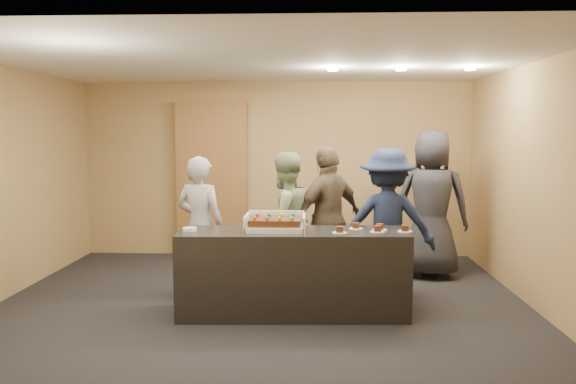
% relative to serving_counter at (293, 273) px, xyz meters
% --- Properties ---
extents(room, '(6.04, 6.00, 2.70)m').
position_rel_serving_counter_xyz_m(room, '(-0.36, 0.42, 0.90)').
color(room, black).
rests_on(room, ground).
extents(serving_counter, '(2.43, 0.80, 0.90)m').
position_rel_serving_counter_xyz_m(serving_counter, '(0.00, 0.00, 0.00)').
color(serving_counter, black).
rests_on(serving_counter, floor).
extents(storage_cabinet, '(1.09, 0.15, 2.41)m').
position_rel_serving_counter_xyz_m(storage_cabinet, '(-1.36, 2.83, 0.75)').
color(storage_cabinet, brown).
rests_on(storage_cabinet, floor).
extents(cake_box, '(0.63, 0.43, 0.18)m').
position_rel_serving_counter_xyz_m(cake_box, '(-0.19, 0.02, 0.49)').
color(cake_box, white).
rests_on(cake_box, serving_counter).
extents(sheet_cake, '(0.53, 0.37, 0.11)m').
position_rel_serving_counter_xyz_m(sheet_cake, '(-0.19, 0.00, 0.55)').
color(sheet_cake, '#3E220E').
rests_on(sheet_cake, cake_box).
extents(plate_stack, '(0.15, 0.15, 0.04)m').
position_rel_serving_counter_xyz_m(plate_stack, '(-1.08, -0.07, 0.47)').
color(plate_stack, white).
rests_on(plate_stack, serving_counter).
extents(slice_a, '(0.15, 0.15, 0.07)m').
position_rel_serving_counter_xyz_m(slice_a, '(0.48, -0.12, 0.47)').
color(slice_a, white).
rests_on(slice_a, serving_counter).
extents(slice_b, '(0.15, 0.15, 0.07)m').
position_rel_serving_counter_xyz_m(slice_b, '(0.67, 0.14, 0.47)').
color(slice_b, white).
rests_on(slice_b, serving_counter).
extents(slice_c, '(0.15, 0.15, 0.07)m').
position_rel_serving_counter_xyz_m(slice_c, '(0.88, -0.04, 0.47)').
color(slice_c, white).
rests_on(slice_c, serving_counter).
extents(slice_d, '(0.15, 0.15, 0.07)m').
position_rel_serving_counter_xyz_m(slice_d, '(0.92, 0.08, 0.47)').
color(slice_d, white).
rests_on(slice_d, serving_counter).
extents(slice_e, '(0.15, 0.15, 0.07)m').
position_rel_serving_counter_xyz_m(slice_e, '(1.17, -0.01, 0.47)').
color(slice_e, white).
rests_on(slice_e, serving_counter).
extents(person_server_grey, '(0.69, 0.56, 1.66)m').
position_rel_serving_counter_xyz_m(person_server_grey, '(-1.13, 0.72, 0.38)').
color(person_server_grey, '#9D9CA2').
rests_on(person_server_grey, floor).
extents(person_sage_man, '(1.04, 1.00, 1.70)m').
position_rel_serving_counter_xyz_m(person_sage_man, '(-0.13, 0.86, 0.40)').
color(person_sage_man, gray).
rests_on(person_sage_man, floor).
extents(person_navy_man, '(1.17, 0.73, 1.74)m').
position_rel_serving_counter_xyz_m(person_navy_man, '(1.09, 0.73, 0.42)').
color(person_navy_man, '#18223F').
rests_on(person_navy_man, floor).
extents(person_brown_extra, '(1.06, 1.02, 1.77)m').
position_rel_serving_counter_xyz_m(person_brown_extra, '(0.41, 1.01, 0.43)').
color(person_brown_extra, brown).
rests_on(person_brown_extra, floor).
extents(person_dark_suit, '(1.09, 0.83, 1.98)m').
position_rel_serving_counter_xyz_m(person_dark_suit, '(1.79, 1.64, 0.54)').
color(person_dark_suit, '#252429').
rests_on(person_dark_suit, floor).
extents(ceiling_spotlights, '(1.72, 0.12, 0.03)m').
position_rel_serving_counter_xyz_m(ceiling_spotlights, '(1.24, 0.92, 2.22)').
color(ceiling_spotlights, '#FFEAC6').
rests_on(ceiling_spotlights, ceiling).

